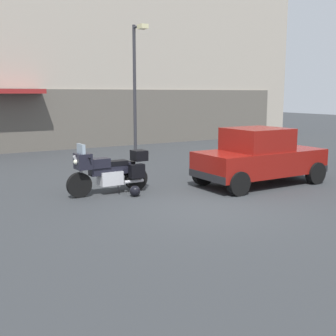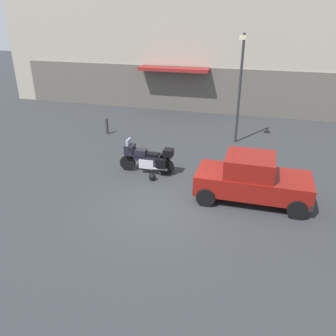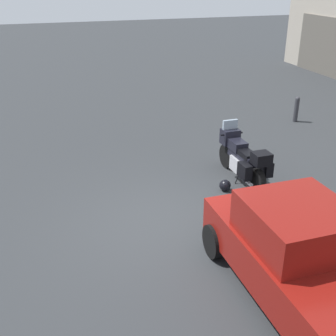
{
  "view_description": "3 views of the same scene",
  "coord_description": "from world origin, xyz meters",
  "px_view_note": "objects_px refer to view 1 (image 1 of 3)",
  "views": [
    {
      "loc": [
        -5.87,
        -7.89,
        2.6
      ],
      "look_at": [
        -0.73,
        0.61,
        0.9
      ],
      "focal_mm": 46.64,
      "sensor_mm": 36.0,
      "label": 1
    },
    {
      "loc": [
        2.87,
        -9.46,
        6.0
      ],
      "look_at": [
        -0.07,
        0.94,
        1.04
      ],
      "focal_mm": 36.85,
      "sensor_mm": 36.0,
      "label": 2
    },
    {
      "loc": [
        7.38,
        -2.3,
        4.86
      ],
      "look_at": [
        -0.77,
        0.36,
        0.9
      ],
      "focal_mm": 45.87,
      "sensor_mm": 36.0,
      "label": 3
    }
  ],
  "objects_px": {
    "helmet": "(135,191)",
    "car_hatchback_near": "(259,157)",
    "motorcycle": "(110,170)",
    "streetlamp_curbside": "(136,81)"
  },
  "relations": [
    {
      "from": "car_hatchback_near",
      "to": "streetlamp_curbside",
      "type": "bearing_deg",
      "value": 100.93
    },
    {
      "from": "helmet",
      "to": "car_hatchback_near",
      "type": "height_order",
      "value": "car_hatchback_near"
    },
    {
      "from": "motorcycle",
      "to": "helmet",
      "type": "distance_m",
      "value": 0.89
    },
    {
      "from": "motorcycle",
      "to": "helmet",
      "type": "relative_size",
      "value": 8.08
    },
    {
      "from": "car_hatchback_near",
      "to": "streetlamp_curbside",
      "type": "xyz_separation_m",
      "value": [
        -1.07,
        5.6,
        2.27
      ]
    },
    {
      "from": "motorcycle",
      "to": "car_hatchback_near",
      "type": "xyz_separation_m",
      "value": [
        4.13,
        -1.16,
        0.19
      ]
    },
    {
      "from": "motorcycle",
      "to": "car_hatchback_near",
      "type": "relative_size",
      "value": 0.58
    },
    {
      "from": "helmet",
      "to": "car_hatchback_near",
      "type": "xyz_separation_m",
      "value": [
        3.73,
        -0.53,
        0.67
      ]
    },
    {
      "from": "helmet",
      "to": "streetlamp_curbside",
      "type": "xyz_separation_m",
      "value": [
        2.66,
        5.06,
        2.94
      ]
    },
    {
      "from": "helmet",
      "to": "car_hatchback_near",
      "type": "bearing_deg",
      "value": -8.11
    }
  ]
}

